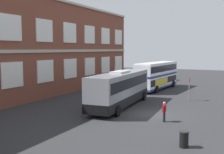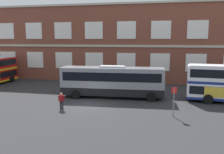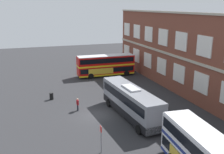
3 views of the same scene
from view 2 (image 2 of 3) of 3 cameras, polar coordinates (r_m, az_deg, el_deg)
name	(u,v)px [view 2 (image 2 of 3)]	position (r m, az deg, el deg)	size (l,w,h in m)	color
ground_plane	(93,101)	(27.10, -4.45, -5.68)	(120.00, 120.00, 0.00)	#2B2B2D
brick_terminal_building	(115,44)	(41.93, 0.69, 7.94)	(52.37, 8.19, 12.46)	brown
touring_coach	(112,82)	(28.11, 0.07, -1.13)	(12.14, 3.48, 3.80)	gray
waiting_passenger	(61,100)	(24.07, -12.02, -5.45)	(0.63, 0.25, 1.70)	black
bus_stand_flag	(174,99)	(21.91, 14.59, -5.08)	(0.44, 0.10, 2.70)	slate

